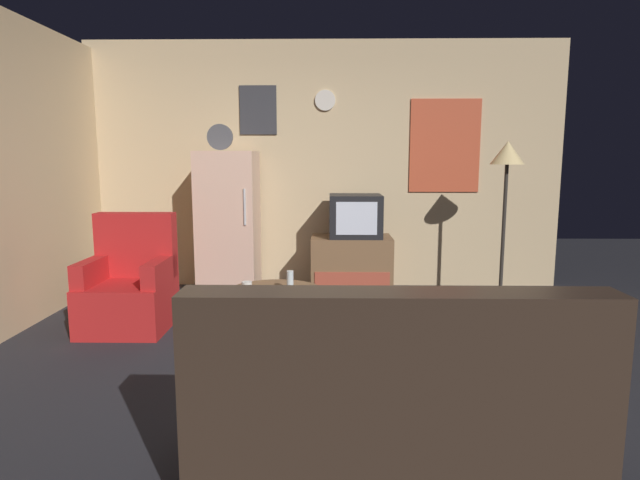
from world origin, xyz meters
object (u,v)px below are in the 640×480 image
Objects in this scene: fridge at (229,223)px; tv_stand at (351,265)px; standing_lamp at (507,166)px; coffee_table at (275,318)px; mug_ceramic_white at (247,288)px; armchair at (130,288)px; crt_tv at (355,216)px; couch at (390,412)px; wine_glass at (290,281)px.

fridge is 2.11× the size of tv_stand.
coffee_table is at bearing -150.19° from standing_lamp.
armchair is (-1.08, 0.53, -0.14)m from mug_ceramic_white.
armchair is at bearing -149.31° from crt_tv.
couch is (1.96, -2.13, -0.03)m from armchair.
coffee_table is 1.84m from couch.
tv_stand is at bearing 90.59° from couch.
standing_lamp is 3.62m from armchair.
couch is at bearing -47.44° from armchair.
wine_glass is (-1.99, -1.21, -0.85)m from standing_lamp.
crt_tv is at bearing 70.32° from wine_glass.
coffee_table is at bearing -113.43° from crt_tv.
fridge is 3.28× the size of crt_tv.
fridge is at bearing 111.86° from couch.
tv_stand is at bearing 63.60° from mug_ceramic_white.
crt_tv is at bearing -0.48° from fridge.
crt_tv is 1.72m from wine_glass.
mug_ceramic_white is (-0.84, -1.70, 0.17)m from tv_stand.
couch reaches higher than tv_stand.
fridge is at bearing 104.73° from mug_ceramic_white.
wine_glass is at bearing -3.32° from coffee_table.
tv_stand is at bearing 67.77° from coffee_table.
coffee_table is 0.35m from mug_ceramic_white.
armchair is (-1.39, 0.43, -0.17)m from wine_glass.
fridge is at bearing 171.98° from standing_lamp.
fridge is 2.84m from standing_lamp.
fridge is 1.37m from tv_stand.
wine_glass is (0.12, -0.01, 0.29)m from coffee_table.
mug_ceramic_white is (-2.30, -1.32, -0.88)m from standing_lamp.
couch is at bearing -89.41° from tv_stand.
couch is (0.56, -1.70, -0.20)m from wine_glass.
fridge is at bearing 61.81° from armchair.
standing_lamp is 1.66× the size of armchair.
coffee_table is at bearing -18.24° from armchair.
armchair reaches higher than wine_glass.
standing_lamp is 2.68m from coffee_table.
wine_glass is 1.67× the size of mug_ceramic_white.
crt_tv is (1.33, -0.01, 0.08)m from fridge.
wine_glass is 1.81m from couch.
wine_glass is at bearing -108.43° from tv_stand.
fridge is 1.40m from armchair.
tv_stand reaches higher than mug_ceramic_white.
fridge is 3.59m from couch.
mug_ceramic_white reaches higher than coffee_table.
couch is at bearing -90.08° from crt_tv.
coffee_table is at bearing 111.74° from couch.
tv_stand is 1.71m from coffee_table.
tv_stand is 5.60× the size of wine_glass.
crt_tv reaches higher than mug_ceramic_white.
armchair reaches higher than coffee_table.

